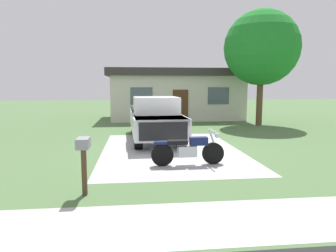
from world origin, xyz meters
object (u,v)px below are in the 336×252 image
Objects in this scene: motorcycle at (189,149)px; mailbox at (83,151)px; shade_tree at (262,48)px; pickup_truck at (155,118)px; neighbor_house at (175,94)px.

motorcycle is 1.76× the size of mailbox.
motorcycle is 11.29m from shade_tree.
pickup_truck is 0.84× the size of shade_tree.
mailbox is at bearing -139.97° from motorcycle.
shade_tree is at bearing 52.23° from mailbox.
motorcycle is 0.23× the size of neighbor_house.
mailbox is 0.19× the size of shade_tree.
pickup_truck is at bearing -103.20° from neighbor_house.
mailbox is (-1.97, -6.65, 0.03)m from pickup_truck.
pickup_truck is 8.67m from shade_tree.
neighbor_house is (2.10, 8.96, 0.84)m from pickup_truck.
pickup_truck is at bearing -146.38° from shade_tree.
shade_tree is at bearing -45.82° from neighbor_house.
pickup_truck is at bearing 99.31° from motorcycle.
pickup_truck is (-0.72, 4.39, 0.48)m from motorcycle.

